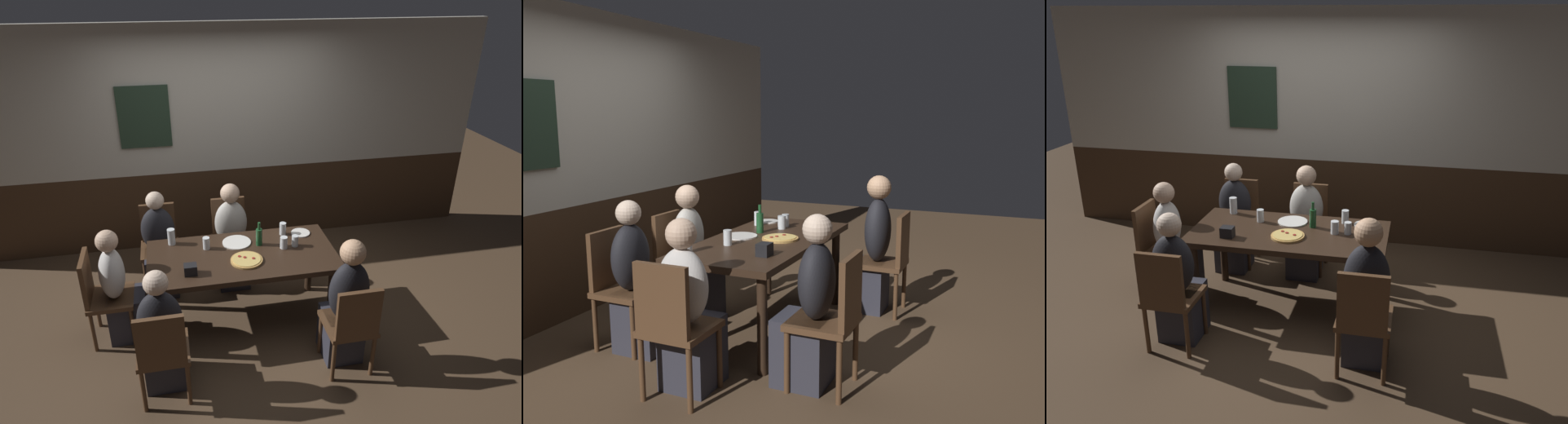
% 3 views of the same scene
% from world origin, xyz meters
% --- Properties ---
extents(ground_plane, '(12.00, 12.00, 0.00)m').
position_xyz_m(ground_plane, '(0.00, 0.00, 0.00)').
color(ground_plane, '#4C3826').
extents(wall_back, '(6.40, 0.13, 2.60)m').
position_xyz_m(wall_back, '(-0.01, 1.65, 1.30)').
color(wall_back, '#3D2819').
rests_on(wall_back, ground_plane).
extents(dining_table, '(1.71, 0.84, 0.74)m').
position_xyz_m(dining_table, '(0.00, 0.00, 0.66)').
color(dining_table, black).
rests_on(dining_table, ground_plane).
extents(chair_right_near, '(0.40, 0.40, 0.88)m').
position_xyz_m(chair_right_near, '(0.75, -0.84, 0.50)').
color(chair_right_near, '#513521').
rests_on(chair_right_near, ground_plane).
extents(chair_left_far, '(0.40, 0.40, 0.88)m').
position_xyz_m(chair_left_far, '(-0.75, 0.84, 0.50)').
color(chair_left_far, '#513521').
rests_on(chair_left_far, ground_plane).
extents(chair_head_west, '(0.40, 0.40, 0.88)m').
position_xyz_m(chair_head_west, '(-1.27, 0.00, 0.50)').
color(chair_head_west, '#513521').
rests_on(chair_head_west, ground_plane).
extents(chair_left_near, '(0.40, 0.40, 0.88)m').
position_xyz_m(chair_left_near, '(-0.75, -0.84, 0.50)').
color(chair_left_near, '#513521').
rests_on(chair_left_near, ground_plane).
extents(chair_mid_far, '(0.40, 0.40, 0.88)m').
position_xyz_m(chair_mid_far, '(0.00, 0.84, 0.50)').
color(chair_mid_far, '#513521').
rests_on(chair_mid_far, ground_plane).
extents(person_right_near, '(0.34, 0.37, 1.20)m').
position_xyz_m(person_right_near, '(0.75, -0.68, 0.51)').
color(person_right_near, '#2D2D38').
rests_on(person_right_near, ground_plane).
extents(person_left_far, '(0.34, 0.37, 1.11)m').
position_xyz_m(person_left_far, '(-0.75, 0.67, 0.47)').
color(person_left_far, '#2D2D38').
rests_on(person_left_far, ground_plane).
extents(person_head_west, '(0.37, 0.34, 1.11)m').
position_xyz_m(person_head_west, '(-1.11, 0.00, 0.47)').
color(person_head_west, '#2D2D38').
rests_on(person_head_west, ground_plane).
extents(person_left_near, '(0.34, 0.37, 1.12)m').
position_xyz_m(person_left_near, '(-0.75, -0.67, 0.47)').
color(person_left_near, '#2D2D38').
rests_on(person_left_near, ground_plane).
extents(person_mid_far, '(0.34, 0.37, 1.13)m').
position_xyz_m(person_mid_far, '(-0.00, 0.67, 0.48)').
color(person_mid_far, '#2D2D38').
rests_on(person_mid_far, ground_plane).
extents(pizza, '(0.29, 0.29, 0.03)m').
position_xyz_m(pizza, '(0.02, -0.12, 0.75)').
color(pizza, tan).
rests_on(pizza, dining_table).
extents(pint_glass_pale, '(0.06, 0.06, 0.12)m').
position_xyz_m(pint_glass_pale, '(-0.31, 0.16, 0.79)').
color(pint_glass_pale, silver).
rests_on(pint_glass_pale, dining_table).
extents(tumbler_short, '(0.06, 0.06, 0.12)m').
position_xyz_m(tumbler_short, '(0.45, 0.29, 0.79)').
color(tumbler_short, silver).
rests_on(tumbler_short, dining_table).
extents(tumbler_water, '(0.07, 0.07, 0.11)m').
position_xyz_m(tumbler_water, '(0.40, 0.03, 0.79)').
color(tumbler_water, silver).
rests_on(tumbler_water, dining_table).
extents(pint_glass_amber, '(0.07, 0.07, 0.16)m').
position_xyz_m(pint_glass_amber, '(-0.62, 0.32, 0.81)').
color(pint_glass_amber, silver).
rests_on(pint_glass_amber, dining_table).
extents(pint_glass_stout, '(0.06, 0.06, 0.11)m').
position_xyz_m(pint_glass_stout, '(0.51, 0.05, 0.79)').
color(pint_glass_stout, silver).
rests_on(pint_glass_stout, dining_table).
extents(beer_bottle_green, '(0.06, 0.06, 0.24)m').
position_xyz_m(beer_bottle_green, '(0.18, 0.14, 0.83)').
color(beer_bottle_green, '#194723').
rests_on(beer_bottle_green, dining_table).
extents(plate_white_large, '(0.27, 0.27, 0.01)m').
position_xyz_m(plate_white_large, '(-0.02, 0.21, 0.75)').
color(plate_white_large, white).
rests_on(plate_white_large, dining_table).
extents(plate_white_small, '(0.18, 0.18, 0.01)m').
position_xyz_m(plate_white_small, '(0.63, 0.27, 0.75)').
color(plate_white_small, white).
rests_on(plate_white_small, dining_table).
extents(condiment_caddy, '(0.11, 0.09, 0.09)m').
position_xyz_m(condiment_caddy, '(-0.48, -0.23, 0.79)').
color(condiment_caddy, black).
rests_on(condiment_caddy, dining_table).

